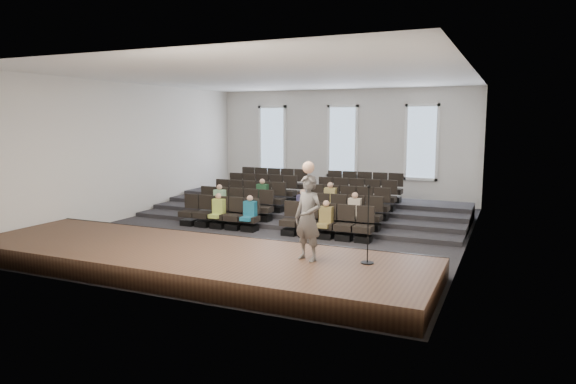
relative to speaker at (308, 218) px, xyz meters
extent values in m
plane|color=black|center=(-3.00, 4.79, -1.46)|extent=(14.00, 14.00, 0.00)
cube|color=white|center=(-3.00, 4.79, 3.55)|extent=(12.00, 14.00, 0.02)
cube|color=silver|center=(-3.00, 11.81, 1.04)|extent=(12.00, 0.04, 5.00)
cube|color=silver|center=(-3.00, -2.23, 1.04)|extent=(12.00, 0.04, 5.00)
cube|color=silver|center=(-9.02, 4.79, 1.04)|extent=(0.04, 14.00, 5.00)
cube|color=silver|center=(3.02, 4.79, 1.04)|extent=(0.04, 14.00, 5.00)
cube|color=#412B1C|center=(-3.00, -0.31, -1.21)|extent=(11.80, 3.60, 0.50)
cube|color=black|center=(-3.00, 1.46, -1.21)|extent=(11.80, 0.06, 0.52)
cube|color=black|center=(-3.00, 7.12, -1.39)|extent=(11.80, 4.80, 0.15)
cube|color=black|center=(-3.00, 7.64, -1.31)|extent=(11.80, 3.75, 0.30)
cube|color=black|center=(-3.00, 8.17, -1.24)|extent=(11.80, 2.70, 0.45)
cube|color=black|center=(-3.00, 8.69, -1.16)|extent=(11.80, 1.65, 0.60)
cube|color=black|center=(-6.13, 4.19, -1.36)|extent=(0.47, 0.43, 0.20)
cube|color=black|center=(-6.13, 4.19, -1.05)|extent=(0.55, 0.50, 0.19)
cube|color=black|center=(-6.13, 4.40, -0.64)|extent=(0.55, 0.08, 0.50)
cube|color=black|center=(-5.53, 4.19, -1.36)|extent=(0.47, 0.43, 0.20)
cube|color=black|center=(-5.53, 4.19, -1.05)|extent=(0.55, 0.50, 0.19)
cube|color=black|center=(-5.53, 4.40, -0.64)|extent=(0.55, 0.08, 0.50)
cube|color=black|center=(-4.93, 4.19, -1.36)|extent=(0.47, 0.43, 0.20)
cube|color=black|center=(-4.93, 4.19, -1.05)|extent=(0.55, 0.50, 0.19)
cube|color=black|center=(-4.93, 4.40, -0.64)|extent=(0.55, 0.08, 0.50)
cube|color=black|center=(-4.33, 4.19, -1.36)|extent=(0.47, 0.43, 0.20)
cube|color=black|center=(-4.33, 4.19, -1.05)|extent=(0.55, 0.50, 0.19)
cube|color=black|center=(-4.33, 4.40, -0.64)|extent=(0.55, 0.08, 0.50)
cube|color=black|center=(-3.73, 4.19, -1.36)|extent=(0.47, 0.43, 0.20)
cube|color=black|center=(-3.73, 4.19, -1.05)|extent=(0.55, 0.50, 0.19)
cube|color=black|center=(-3.73, 4.40, -0.64)|extent=(0.55, 0.08, 0.50)
cube|color=black|center=(-2.28, 4.19, -1.36)|extent=(0.47, 0.43, 0.20)
cube|color=black|center=(-2.28, 4.19, -1.05)|extent=(0.55, 0.50, 0.19)
cube|color=black|center=(-2.28, 4.40, -0.64)|extent=(0.55, 0.08, 0.50)
cube|color=black|center=(-1.68, 4.19, -1.36)|extent=(0.47, 0.43, 0.20)
cube|color=black|center=(-1.68, 4.19, -1.05)|extent=(0.55, 0.50, 0.19)
cube|color=black|center=(-1.68, 4.40, -0.64)|extent=(0.55, 0.08, 0.50)
cube|color=black|center=(-1.08, 4.19, -1.36)|extent=(0.47, 0.43, 0.20)
cube|color=black|center=(-1.08, 4.19, -1.05)|extent=(0.55, 0.50, 0.19)
cube|color=black|center=(-1.08, 4.40, -0.64)|extent=(0.55, 0.08, 0.50)
cube|color=black|center=(-0.48, 4.19, -1.36)|extent=(0.47, 0.43, 0.20)
cube|color=black|center=(-0.48, 4.19, -1.05)|extent=(0.55, 0.50, 0.19)
cube|color=black|center=(-0.48, 4.40, -0.64)|extent=(0.55, 0.08, 0.50)
cube|color=black|center=(0.12, 4.19, -1.36)|extent=(0.47, 0.43, 0.20)
cube|color=black|center=(0.12, 4.19, -1.05)|extent=(0.55, 0.50, 0.19)
cube|color=black|center=(0.12, 4.40, -0.64)|extent=(0.55, 0.08, 0.50)
cube|color=black|center=(-6.13, 5.24, -1.21)|extent=(0.47, 0.43, 0.20)
cube|color=black|center=(-6.13, 5.24, -0.90)|extent=(0.55, 0.50, 0.19)
cube|color=black|center=(-6.13, 5.45, -0.49)|extent=(0.55, 0.08, 0.50)
cube|color=black|center=(-5.53, 5.24, -1.21)|extent=(0.47, 0.43, 0.20)
cube|color=black|center=(-5.53, 5.24, -0.90)|extent=(0.55, 0.50, 0.19)
cube|color=black|center=(-5.53, 5.45, -0.49)|extent=(0.55, 0.08, 0.50)
cube|color=black|center=(-4.93, 5.24, -1.21)|extent=(0.47, 0.43, 0.20)
cube|color=black|center=(-4.93, 5.24, -0.90)|extent=(0.55, 0.50, 0.19)
cube|color=black|center=(-4.93, 5.45, -0.49)|extent=(0.55, 0.08, 0.50)
cube|color=black|center=(-4.33, 5.24, -1.21)|extent=(0.47, 0.43, 0.20)
cube|color=black|center=(-4.33, 5.24, -0.90)|extent=(0.55, 0.50, 0.19)
cube|color=black|center=(-4.33, 5.45, -0.49)|extent=(0.55, 0.08, 0.50)
cube|color=black|center=(-3.73, 5.24, -1.21)|extent=(0.47, 0.43, 0.20)
cube|color=black|center=(-3.73, 5.24, -0.90)|extent=(0.55, 0.50, 0.19)
cube|color=black|center=(-3.73, 5.45, -0.49)|extent=(0.55, 0.08, 0.50)
cube|color=black|center=(-2.28, 5.24, -1.21)|extent=(0.47, 0.43, 0.20)
cube|color=black|center=(-2.28, 5.24, -0.90)|extent=(0.55, 0.50, 0.19)
cube|color=black|center=(-2.28, 5.45, -0.49)|extent=(0.55, 0.08, 0.50)
cube|color=black|center=(-1.68, 5.24, -1.21)|extent=(0.47, 0.43, 0.20)
cube|color=black|center=(-1.68, 5.24, -0.90)|extent=(0.55, 0.50, 0.19)
cube|color=black|center=(-1.68, 5.45, -0.49)|extent=(0.55, 0.08, 0.50)
cube|color=black|center=(-1.08, 5.24, -1.21)|extent=(0.47, 0.43, 0.20)
cube|color=black|center=(-1.08, 5.24, -0.90)|extent=(0.55, 0.50, 0.19)
cube|color=black|center=(-1.08, 5.45, -0.49)|extent=(0.55, 0.08, 0.50)
cube|color=black|center=(-0.48, 5.24, -1.21)|extent=(0.47, 0.43, 0.20)
cube|color=black|center=(-0.48, 5.24, -0.90)|extent=(0.55, 0.50, 0.19)
cube|color=black|center=(-0.48, 5.45, -0.49)|extent=(0.55, 0.08, 0.50)
cube|color=black|center=(0.12, 5.24, -1.21)|extent=(0.47, 0.43, 0.20)
cube|color=black|center=(0.12, 5.24, -0.90)|extent=(0.55, 0.50, 0.19)
cube|color=black|center=(0.12, 5.45, -0.49)|extent=(0.55, 0.08, 0.50)
cube|color=black|center=(-6.13, 6.29, -1.06)|extent=(0.47, 0.42, 0.20)
cube|color=black|center=(-6.13, 6.29, -0.75)|extent=(0.55, 0.50, 0.19)
cube|color=black|center=(-6.13, 6.50, -0.34)|extent=(0.55, 0.08, 0.50)
cube|color=black|center=(-5.53, 6.29, -1.06)|extent=(0.47, 0.42, 0.20)
cube|color=black|center=(-5.53, 6.29, -0.75)|extent=(0.55, 0.50, 0.19)
cube|color=black|center=(-5.53, 6.50, -0.34)|extent=(0.55, 0.08, 0.50)
cube|color=black|center=(-4.93, 6.29, -1.06)|extent=(0.47, 0.42, 0.20)
cube|color=black|center=(-4.93, 6.29, -0.75)|extent=(0.55, 0.50, 0.19)
cube|color=black|center=(-4.93, 6.50, -0.34)|extent=(0.55, 0.08, 0.50)
cube|color=black|center=(-4.33, 6.29, -1.06)|extent=(0.47, 0.42, 0.20)
cube|color=black|center=(-4.33, 6.29, -0.75)|extent=(0.55, 0.50, 0.19)
cube|color=black|center=(-4.33, 6.50, -0.34)|extent=(0.55, 0.08, 0.50)
cube|color=black|center=(-3.73, 6.29, -1.06)|extent=(0.47, 0.42, 0.20)
cube|color=black|center=(-3.73, 6.29, -0.75)|extent=(0.55, 0.50, 0.19)
cube|color=black|center=(-3.73, 6.50, -0.34)|extent=(0.55, 0.08, 0.50)
cube|color=black|center=(-2.28, 6.29, -1.06)|extent=(0.47, 0.42, 0.20)
cube|color=black|center=(-2.28, 6.29, -0.75)|extent=(0.55, 0.50, 0.19)
cube|color=black|center=(-2.28, 6.50, -0.34)|extent=(0.55, 0.08, 0.50)
cube|color=black|center=(-1.68, 6.29, -1.06)|extent=(0.47, 0.42, 0.20)
cube|color=black|center=(-1.68, 6.29, -0.75)|extent=(0.55, 0.50, 0.19)
cube|color=black|center=(-1.68, 6.50, -0.34)|extent=(0.55, 0.08, 0.50)
cube|color=black|center=(-1.08, 6.29, -1.06)|extent=(0.47, 0.42, 0.20)
cube|color=black|center=(-1.08, 6.29, -0.75)|extent=(0.55, 0.50, 0.19)
cube|color=black|center=(-1.08, 6.50, -0.34)|extent=(0.55, 0.08, 0.50)
cube|color=black|center=(-0.48, 6.29, -1.06)|extent=(0.47, 0.42, 0.20)
cube|color=black|center=(-0.48, 6.29, -0.75)|extent=(0.55, 0.50, 0.19)
cube|color=black|center=(-0.48, 6.50, -0.34)|extent=(0.55, 0.08, 0.50)
cube|color=black|center=(0.12, 6.29, -1.06)|extent=(0.47, 0.42, 0.20)
cube|color=black|center=(0.12, 6.29, -0.75)|extent=(0.55, 0.50, 0.19)
cube|color=black|center=(0.12, 6.50, -0.34)|extent=(0.55, 0.08, 0.50)
cube|color=black|center=(-6.13, 7.34, -0.91)|extent=(0.47, 0.42, 0.20)
cube|color=black|center=(-6.13, 7.34, -0.60)|extent=(0.55, 0.50, 0.19)
cube|color=black|center=(-6.13, 7.55, -0.19)|extent=(0.55, 0.08, 0.50)
cube|color=black|center=(-5.53, 7.34, -0.91)|extent=(0.47, 0.42, 0.20)
cube|color=black|center=(-5.53, 7.34, -0.60)|extent=(0.55, 0.50, 0.19)
cube|color=black|center=(-5.53, 7.55, -0.19)|extent=(0.55, 0.08, 0.50)
cube|color=black|center=(-4.93, 7.34, -0.91)|extent=(0.47, 0.42, 0.20)
cube|color=black|center=(-4.93, 7.34, -0.60)|extent=(0.55, 0.50, 0.19)
cube|color=black|center=(-4.93, 7.55, -0.19)|extent=(0.55, 0.08, 0.50)
cube|color=black|center=(-4.33, 7.34, -0.91)|extent=(0.47, 0.42, 0.20)
cube|color=black|center=(-4.33, 7.34, -0.60)|extent=(0.55, 0.50, 0.19)
cube|color=black|center=(-4.33, 7.55, -0.19)|extent=(0.55, 0.08, 0.50)
cube|color=black|center=(-3.73, 7.34, -0.91)|extent=(0.47, 0.42, 0.20)
cube|color=black|center=(-3.73, 7.34, -0.60)|extent=(0.55, 0.50, 0.19)
cube|color=black|center=(-3.73, 7.55, -0.19)|extent=(0.55, 0.08, 0.50)
cube|color=black|center=(-2.28, 7.34, -0.91)|extent=(0.47, 0.42, 0.20)
cube|color=black|center=(-2.28, 7.34, -0.60)|extent=(0.55, 0.50, 0.19)
cube|color=black|center=(-2.28, 7.55, -0.19)|extent=(0.55, 0.08, 0.50)
cube|color=black|center=(-1.68, 7.34, -0.91)|extent=(0.47, 0.42, 0.20)
cube|color=black|center=(-1.68, 7.34, -0.60)|extent=(0.55, 0.50, 0.19)
cube|color=black|center=(-1.68, 7.55, -0.19)|extent=(0.55, 0.08, 0.50)
cube|color=black|center=(-1.08, 7.34, -0.91)|extent=(0.47, 0.42, 0.20)
cube|color=black|center=(-1.08, 7.34, -0.60)|extent=(0.55, 0.50, 0.19)
cube|color=black|center=(-1.08, 7.55, -0.19)|extent=(0.55, 0.08, 0.50)
cube|color=black|center=(-0.48, 7.34, -0.91)|extent=(0.47, 0.42, 0.20)
cube|color=black|center=(-0.48, 7.34, -0.60)|extent=(0.55, 0.50, 0.19)
cube|color=black|center=(-0.48, 7.55, -0.19)|extent=(0.55, 0.08, 0.50)
cube|color=black|center=(0.12, 7.34, -0.91)|extent=(0.47, 0.42, 0.20)
cube|color=black|center=(0.12, 7.34, -0.60)|extent=(0.55, 0.50, 0.19)
cube|color=black|center=(0.12, 7.55, -0.19)|extent=(0.55, 0.08, 0.50)
cube|color=black|center=(-6.13, 8.39, -0.76)|extent=(0.47, 0.42, 0.20)
cube|color=black|center=(-6.13, 8.39, -0.45)|extent=(0.55, 0.50, 0.19)
cube|color=black|center=(-6.13, 8.60, -0.04)|extent=(0.55, 0.08, 0.50)
cube|color=black|center=(-5.53, 8.39, -0.76)|extent=(0.47, 0.42, 0.20)
cube|color=black|center=(-5.53, 8.39, -0.45)|extent=(0.55, 0.50, 0.19)
cube|color=black|center=(-5.53, 8.60, -0.04)|extent=(0.55, 0.08, 0.50)
cube|color=black|center=(-4.93, 8.39, -0.76)|extent=(0.47, 0.42, 0.20)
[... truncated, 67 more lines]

